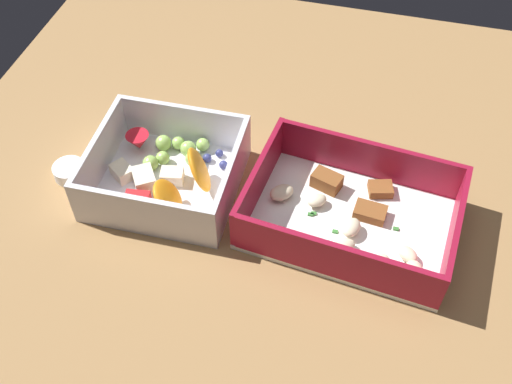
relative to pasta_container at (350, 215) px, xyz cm
name	(u,v)px	position (x,y,z in cm)	size (l,w,h in cm)	color
table_surface	(270,205)	(-8.97, 1.33, -2.69)	(80.00, 80.00, 2.00)	#9E7547
pasta_container	(350,215)	(0.00, 0.00, 0.00)	(22.98, 17.30, 5.54)	white
fruit_bowl	(167,172)	(-20.71, 0.68, 0.32)	(16.20, 15.00, 6.06)	white
paper_cup_liner	(70,171)	(-32.08, -1.01, -0.91)	(3.64, 3.64, 1.56)	white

